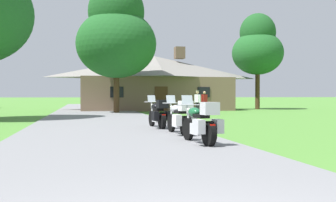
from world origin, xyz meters
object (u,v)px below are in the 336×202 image
(motorcycle_silver_second_in_row, at_px, (180,118))
(tree_right_of_lodge, at_px, (258,47))
(bystander_red_shirt_near_lodge, at_px, (204,101))
(bystander_white_shirt_beside_signpost, at_px, (197,101))
(motorcycle_black_farthest_in_row, at_px, (159,114))
(motorcycle_green_nearest_to_camera, at_px, (201,123))
(tree_by_lodge_front, at_px, (116,35))

(motorcycle_silver_second_in_row, bearing_deg, tree_right_of_lodge, 54.56)
(motorcycle_silver_second_in_row, height_order, bystander_red_shirt_near_lodge, bystander_red_shirt_near_lodge)
(bystander_white_shirt_beside_signpost, bearing_deg, motorcycle_black_farthest_in_row, -56.45)
(motorcycle_green_nearest_to_camera, relative_size, tree_right_of_lodge, 0.22)
(motorcycle_silver_second_in_row, xyz_separation_m, bystander_white_shirt_beside_signpost, (4.70, 14.19, 0.34))
(motorcycle_green_nearest_to_camera, relative_size, motorcycle_black_farthest_in_row, 1.00)
(motorcycle_black_farthest_in_row, height_order, bystander_white_shirt_beside_signpost, bystander_white_shirt_beside_signpost)
(motorcycle_green_nearest_to_camera, distance_m, tree_right_of_lodge, 29.65)
(bystander_white_shirt_beside_signpost, relative_size, tree_by_lodge_front, 0.17)
(bystander_red_shirt_near_lodge, bearing_deg, motorcycle_black_farthest_in_row, -134.40)
(motorcycle_green_nearest_to_camera, bearing_deg, bystander_red_shirt_near_lodge, 65.72)
(tree_right_of_lodge, height_order, tree_by_lodge_front, tree_by_lodge_front)
(bystander_white_shirt_beside_signpost, bearing_deg, bystander_red_shirt_near_lodge, 115.04)
(motorcycle_silver_second_in_row, height_order, bystander_white_shirt_beside_signpost, bystander_white_shirt_beside_signpost)
(motorcycle_black_farthest_in_row, relative_size, tree_by_lodge_front, 0.21)
(motorcycle_black_farthest_in_row, relative_size, bystander_white_shirt_beside_signpost, 1.24)
(tree_right_of_lodge, relative_size, tree_by_lodge_front, 0.94)
(motorcycle_silver_second_in_row, bearing_deg, motorcycle_black_farthest_in_row, 89.35)
(motorcycle_silver_second_in_row, distance_m, tree_right_of_lodge, 27.35)
(tree_by_lodge_front, bearing_deg, motorcycle_black_farthest_in_row, -88.03)
(tree_right_of_lodge, bearing_deg, bystander_white_shirt_beside_signpost, -133.77)
(motorcycle_black_farthest_in_row, distance_m, bystander_white_shirt_beside_signpost, 12.51)
(bystander_red_shirt_near_lodge, bearing_deg, motorcycle_green_nearest_to_camera, -127.43)
(motorcycle_black_farthest_in_row, xyz_separation_m, tree_by_lodge_front, (-0.50, 14.59, 5.31))
(motorcycle_green_nearest_to_camera, height_order, tree_by_lodge_front, tree_by_lodge_front)
(motorcycle_silver_second_in_row, xyz_separation_m, motorcycle_black_farthest_in_row, (-0.23, 2.70, 0.00))
(tree_right_of_lodge, bearing_deg, bystander_red_shirt_near_lodge, -135.94)
(bystander_white_shirt_beside_signpost, bearing_deg, tree_by_lodge_front, -152.91)
(motorcycle_green_nearest_to_camera, height_order, bystander_red_shirt_near_lodge, bystander_red_shirt_near_lodge)
(bystander_white_shirt_beside_signpost, bearing_deg, motorcycle_silver_second_in_row, -51.57)
(motorcycle_silver_second_in_row, distance_m, tree_by_lodge_front, 18.10)
(bystander_white_shirt_beside_signpost, xyz_separation_m, tree_by_lodge_front, (-5.43, 3.09, 4.97))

